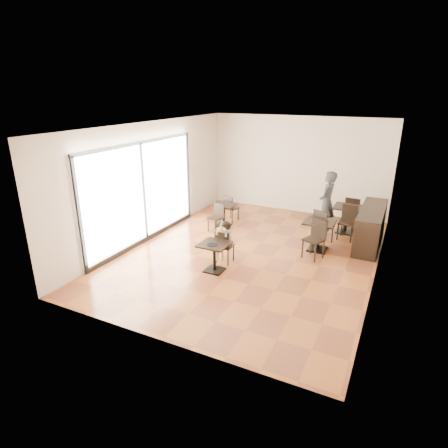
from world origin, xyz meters
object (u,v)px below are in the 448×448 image
Objects in this scene: child_table at (214,257)px; child at (225,242)px; chair_left_a at (231,208)px; chair_back_a at (353,212)px; cafe_table_back at (346,219)px; chair_left_b at (216,218)px; chair_mid_a at (323,226)px; cafe_table_left at (224,215)px; child_chair at (225,246)px; chair_mid_b at (314,240)px; cafe_table_mid at (319,236)px; adult_patron at (327,203)px; chair_back_b at (347,223)px.

child reaches higher than child_table.
child is at bearing 125.53° from chair_left_a.
chair_back_a is (3.58, 1.06, 0.07)m from chair_left_a.
cafe_table_back is 3.83m from chair_left_b.
chair_mid_a is at bearing 56.46° from child_table.
cafe_table_left is 0.83× the size of chair_left_a.
child_table is 0.83× the size of child_chair.
child_chair is 0.86× the size of chair_mid_a.
chair_mid_a reaches higher than chair_back_a.
cafe_table_mid is at bearing 110.63° from chair_mid_b.
child_chair is 3.58m from adult_patron.
cafe_table_mid reaches higher than cafe_table_back.
cafe_table_left is (-2.93, -0.76, -0.58)m from adult_patron.
child is at bearing 71.16° from chair_mid_a.
child_chair is 3.72m from chair_back_b.
chair_left_a reaches higher than cafe_table_back.
chair_left_a is at bearing 90.00° from cafe_table_left.
adult_patron is at bearing 60.35° from child.
chair_back_a reaches higher than child_table.
child is at bearing -127.28° from chair_mid_b.
chair_back_b is (3.58, -0.04, 0.07)m from chair_left_a.
adult_patron is at bearing 114.11° from chair_mid_b.
cafe_table_back is at bearing -158.32° from chair_left_a.
chair_left_a is at bearing -80.10° from adult_patron.
child is 0.57× the size of adult_patron.
child_chair is at bearing -137.36° from cafe_table_mid.
chair_left_a is at bearing 112.25° from child.
cafe_table_mid is (0.12, -1.36, -0.52)m from adult_patron.
chair_back_a is at bearing 61.79° from child_table.
cafe_table_mid is at bearing -11.07° from cafe_table_left.
cafe_table_mid is at bearing -109.94° from chair_back_b.
chair_back_b is at bearing -167.31° from chair_left_a.
child reaches higher than chair_left_a.
child is (0.00, 0.55, 0.18)m from child_table.
child reaches higher than chair_left_b.
cafe_table_left is at bearing -166.11° from chair_back_b.
chair_back_b is (2.41, 2.83, 0.07)m from child_chair.
child_table is at bearing 67.51° from chair_back_a.
child_chair reaches higher than cafe_table_mid.
chair_back_b reaches higher than cafe_table_back.
chair_mid_a is (1.87, 2.27, -0.04)m from child.
child is 1.08× the size of chair_mid_a.
adult_patron is at bearing -162.55° from chair_left_a.
child_table is at bearing -129.47° from cafe_table_mid.
chair_back_b is at bearing 29.82° from chair_left_b.
child is at bearing -23.93° from adult_patron.
child_chair is 3.10m from chair_left_a.
chair_back_b is (3.58, 0.51, 0.14)m from cafe_table_left.
child_table is 3.62m from chair_left_a.
chair_left_a is (-3.48, -0.51, 0.01)m from cafe_table_back.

